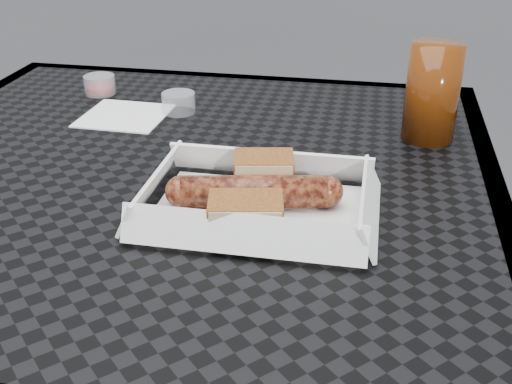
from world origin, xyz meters
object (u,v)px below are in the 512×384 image
patio_table (175,221)px  food_tray (258,211)px  drink_glass (432,92)px  bratwurst (254,192)px

patio_table → food_tray: size_ratio=3.64×
patio_table → drink_glass: (0.31, 0.16, 0.14)m
patio_table → bratwurst: (0.12, -0.08, 0.10)m
bratwurst → drink_glass: bearing=51.5°
patio_table → food_tray: (0.13, -0.09, 0.08)m
bratwurst → drink_glass: (0.19, 0.24, 0.04)m
food_tray → bratwurst: bearing=131.2°
bratwurst → drink_glass: size_ratio=1.44×
patio_table → bratwurst: bratwurst is taller
patio_table → food_tray: bearing=-35.5°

